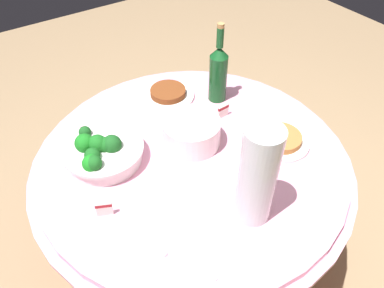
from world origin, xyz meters
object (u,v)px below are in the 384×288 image
(food_plate_stir_fry, at_px, (168,94))
(label_placard_mid, at_px, (104,208))
(label_placard_front, at_px, (242,169))
(broccoli_bowl, at_px, (102,152))
(serving_tongs, at_px, (186,268))
(wine_bottle, at_px, (218,72))
(label_placard_rear, at_px, (223,111))
(decorative_fruit_vase, at_px, (257,178))
(plate_stack, at_px, (192,132))
(food_plate_peanuts, at_px, (280,140))

(food_plate_stir_fry, xyz_separation_m, label_placard_mid, (0.48, 0.41, 0.02))
(label_placard_front, bearing_deg, food_plate_stir_fry, -93.05)
(broccoli_bowl, distance_m, label_placard_mid, 0.24)
(serving_tongs, bearing_deg, broccoli_bowl, -88.54)
(wine_bottle, distance_m, serving_tongs, 0.80)
(food_plate_stir_fry, bearing_deg, label_placard_rear, 115.18)
(broccoli_bowl, distance_m, decorative_fruit_vase, 0.56)
(wine_bottle, bearing_deg, plate_stack, 34.48)
(decorative_fruit_vase, bearing_deg, serving_tongs, 8.82)
(wine_bottle, height_order, label_placard_mid, wine_bottle)
(wine_bottle, xyz_separation_m, serving_tongs, (0.54, 0.58, -0.12))
(serving_tongs, distance_m, food_plate_stir_fry, 0.80)
(plate_stack, height_order, label_placard_front, plate_stack)
(broccoli_bowl, relative_size, label_placard_mid, 5.09)
(decorative_fruit_vase, bearing_deg, wine_bottle, -116.79)
(label_placard_front, distance_m, label_placard_rear, 0.32)
(plate_stack, distance_m, label_placard_mid, 0.42)
(plate_stack, bearing_deg, broccoli_bowl, -17.17)
(broccoli_bowl, xyz_separation_m, decorative_fruit_vase, (-0.28, 0.46, 0.12))
(decorative_fruit_vase, height_order, label_placard_rear, decorative_fruit_vase)
(plate_stack, height_order, food_plate_stir_fry, plate_stack)
(serving_tongs, relative_size, label_placard_mid, 3.00)
(label_placard_front, height_order, label_placard_mid, same)
(wine_bottle, height_order, label_placard_front, wine_bottle)
(broccoli_bowl, bearing_deg, plate_stack, 162.83)
(label_placard_mid, xyz_separation_m, label_placard_rear, (-0.59, -0.17, 0.00))
(label_placard_front, bearing_deg, serving_tongs, 27.54)
(wine_bottle, xyz_separation_m, food_plate_peanuts, (-0.03, 0.35, -0.11))
(plate_stack, bearing_deg, label_placard_rear, -163.86)
(plate_stack, xyz_separation_m, wine_bottle, (-0.24, -0.17, 0.08))
(decorative_fruit_vase, bearing_deg, label_placard_front, -119.01)
(plate_stack, relative_size, food_plate_peanuts, 0.95)
(broccoli_bowl, height_order, label_placard_front, broccoli_bowl)
(plate_stack, distance_m, serving_tongs, 0.51)
(label_placard_rear, bearing_deg, wine_bottle, -115.69)
(serving_tongs, bearing_deg, label_placard_front, -152.46)
(wine_bottle, xyz_separation_m, label_placard_front, (0.19, 0.40, -0.10))
(wine_bottle, height_order, decorative_fruit_vase, decorative_fruit_vase)
(wine_bottle, relative_size, food_plate_stir_fry, 1.53)
(food_plate_peanuts, distance_m, label_placard_front, 0.22)
(wine_bottle, height_order, food_plate_stir_fry, wine_bottle)
(plate_stack, bearing_deg, food_plate_peanuts, 145.58)
(broccoli_bowl, bearing_deg, food_plate_peanuts, 154.19)
(plate_stack, height_order, wine_bottle, wine_bottle)
(broccoli_bowl, xyz_separation_m, food_plate_peanuts, (-0.58, 0.28, -0.03))
(label_placard_mid, bearing_deg, food_plate_peanuts, 174.56)
(plate_stack, distance_m, food_plate_peanuts, 0.33)
(food_plate_peanuts, bearing_deg, plate_stack, -34.42)
(broccoli_bowl, xyz_separation_m, serving_tongs, (-0.01, 0.51, -0.04))
(plate_stack, xyz_separation_m, label_placard_mid, (0.40, 0.12, -0.02))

